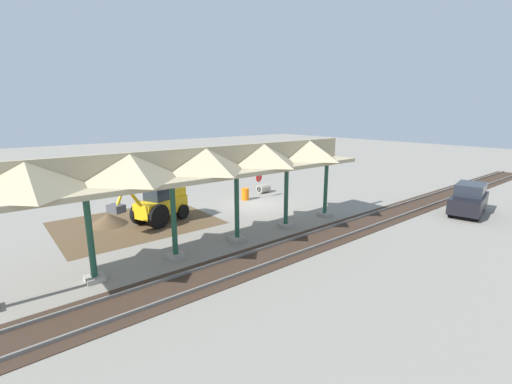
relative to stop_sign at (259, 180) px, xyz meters
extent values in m
plane|color=gray|center=(1.42, 1.44, -1.44)|extent=(120.00, 120.00, 0.00)
cube|color=brown|center=(9.62, 0.11, -1.44)|extent=(8.68, 7.00, 0.01)
cube|color=#9E998E|center=(-0.28, 6.24, -1.34)|extent=(0.70, 0.70, 0.20)
cylinder|color=#1E4C38|center=(-0.28, 6.24, 0.36)|extent=(0.24, 0.24, 3.60)
cube|color=#9E998E|center=(3.16, 6.24, -1.34)|extent=(0.70, 0.70, 0.20)
cylinder|color=#1E4C38|center=(3.16, 6.24, 0.36)|extent=(0.24, 0.24, 3.60)
cube|color=#9E998E|center=(6.60, 6.24, -1.34)|extent=(0.70, 0.70, 0.20)
cylinder|color=#1E4C38|center=(6.60, 6.24, 0.36)|extent=(0.24, 0.24, 3.60)
cube|color=#9E998E|center=(10.04, 6.24, -1.34)|extent=(0.70, 0.70, 0.20)
cylinder|color=#1E4C38|center=(10.04, 6.24, 0.36)|extent=(0.24, 0.24, 3.60)
cube|color=#9E998E|center=(13.48, 6.24, -1.34)|extent=(0.70, 0.70, 0.20)
cylinder|color=#1E4C38|center=(13.48, 6.24, 0.36)|extent=(0.24, 0.24, 3.60)
cube|color=tan|center=(8.32, 6.24, 2.26)|extent=(18.40, 3.20, 0.20)
cube|color=tan|center=(8.32, 6.24, 2.91)|extent=(18.40, 0.20, 1.10)
pyramid|color=tan|center=(1.44, 6.24, 2.91)|extent=(3.10, 3.20, 1.10)
pyramid|color=tan|center=(4.88, 6.24, 2.91)|extent=(3.10, 3.20, 1.10)
pyramid|color=tan|center=(8.32, 6.24, 2.91)|extent=(3.10, 3.20, 1.10)
pyramid|color=tan|center=(11.76, 6.24, 2.91)|extent=(3.10, 3.20, 1.10)
pyramid|color=tan|center=(15.20, 6.24, 2.91)|extent=(3.10, 3.20, 1.10)
cube|color=slate|center=(1.42, 8.04, -1.37)|extent=(60.00, 0.08, 0.15)
cube|color=slate|center=(1.42, 9.48, -1.37)|extent=(60.00, 0.08, 0.15)
cube|color=#38281E|center=(1.42, 8.76, -1.43)|extent=(60.00, 2.58, 0.03)
cylinder|color=gray|center=(0.00, 0.00, -0.53)|extent=(0.06, 0.06, 1.84)
cylinder|color=red|center=(0.00, 0.00, 0.20)|extent=(0.74, 0.24, 0.76)
cube|color=#EAB214|center=(8.28, 0.87, -0.47)|extent=(3.45, 2.38, 0.90)
cube|color=#1E262D|center=(8.46, 0.94, 0.68)|extent=(1.64, 1.56, 1.40)
cube|color=#EAB214|center=(7.32, 0.50, 0.23)|extent=(1.47, 1.44, 0.50)
cylinder|color=black|center=(9.43, 0.55, -0.74)|extent=(1.41, 0.79, 1.40)
cylinder|color=black|center=(8.91, 1.89, -0.74)|extent=(1.41, 0.79, 1.40)
cylinder|color=black|center=(7.50, -0.13, -0.99)|extent=(0.95, 0.61, 0.90)
cylinder|color=black|center=(7.03, 1.08, -0.99)|extent=(0.95, 0.61, 0.90)
cylinder|color=#EAB214|center=(10.19, 1.62, 0.63)|extent=(1.06, 0.56, 1.41)
cylinder|color=#EAB214|center=(10.92, 1.91, 0.72)|extent=(0.79, 0.44, 1.21)
cube|color=#47474C|center=(11.22, 2.03, 0.16)|extent=(0.85, 0.96, 0.40)
cone|color=brown|center=(10.96, -0.64, -1.44)|extent=(4.41, 4.41, 1.33)
cylinder|color=#9E9384|center=(-1.43, -1.15, -1.09)|extent=(1.06, 0.78, 0.71)
cylinder|color=black|center=(-0.93, -1.11, -1.09)|extent=(0.05, 0.46, 0.46)
cube|color=black|center=(-7.79, 11.82, -0.67)|extent=(4.47, 2.57, 0.95)
cube|color=#1E232B|center=(-7.99, 11.77, 0.17)|extent=(2.62, 1.99, 0.73)
cylinder|color=black|center=(-6.58, 12.82, -1.14)|extent=(0.63, 0.32, 0.60)
cylinder|color=black|center=(-6.28, 11.38, -1.14)|extent=(0.63, 0.32, 0.60)
cylinder|color=black|center=(-9.29, 12.25, -1.14)|extent=(0.63, 0.32, 0.60)
cylinder|color=black|center=(-9.00, 10.81, -1.14)|extent=(0.63, 0.32, 0.60)
cylinder|color=orange|center=(1.18, -0.19, -0.99)|extent=(0.56, 0.56, 0.90)
camera|label=1|loc=(16.31, 19.73, 4.97)|focal=24.00mm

